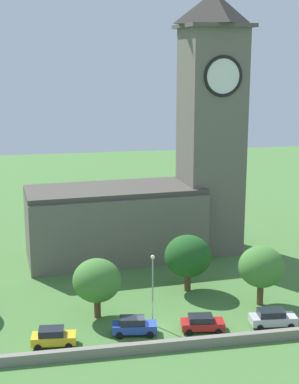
% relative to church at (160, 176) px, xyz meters
% --- Properties ---
extents(ground_plane, '(200.00, 200.00, 0.00)m').
position_rel_church_xyz_m(ground_plane, '(-6.06, -8.73, -11.22)').
color(ground_plane, '#477538').
extents(church, '(30.96, 12.22, 35.85)m').
position_rel_church_xyz_m(church, '(0.00, 0.00, 0.00)').
color(church, '#666056').
rests_on(church, ground).
extents(quay_barrier, '(47.24, 0.70, 0.99)m').
position_rel_church_xyz_m(quay_barrier, '(-6.06, -27.94, -10.73)').
color(quay_barrier, gray).
rests_on(quay_barrier, ground).
extents(car_yellow, '(4.43, 2.53, 1.82)m').
position_rel_church_xyz_m(car_yellow, '(-15.90, -24.98, -10.30)').
color(car_yellow, gold).
rests_on(car_yellow, ground).
extents(car_blue, '(4.67, 2.55, 1.86)m').
position_rel_church_xyz_m(car_blue, '(-7.83, -24.14, -10.28)').
color(car_blue, '#233D9E').
rests_on(car_blue, ground).
extents(car_red, '(4.60, 2.67, 1.65)m').
position_rel_church_xyz_m(car_red, '(-0.85, -24.62, -10.39)').
color(car_red, red).
rests_on(car_red, ground).
extents(car_silver, '(4.93, 2.65, 1.83)m').
position_rel_church_xyz_m(car_silver, '(6.61, -25.05, -10.29)').
color(car_silver, silver).
rests_on(car_silver, ground).
extents(streetlamp_west_mid, '(0.44, 0.44, 7.69)m').
position_rel_church_xyz_m(streetlamp_west_mid, '(-5.55, -22.36, -6.16)').
color(streetlamp_west_mid, '#9EA0A5').
rests_on(streetlamp_west_mid, ground).
extents(tree_riverside_west, '(5.53, 5.53, 6.85)m').
position_rel_church_xyz_m(tree_riverside_west, '(0.35, -14.15, -6.89)').
color(tree_riverside_west, brown).
rests_on(tree_riverside_west, ground).
extents(tree_riverside_east, '(5.14, 5.14, 6.82)m').
position_rel_church_xyz_m(tree_riverside_east, '(7.39, -19.60, -6.75)').
color(tree_riverside_east, brown).
rests_on(tree_riverside_east, ground).
extents(tree_churchyard, '(5.16, 5.16, 6.52)m').
position_rel_church_xyz_m(tree_churchyard, '(-11.01, -19.39, -7.05)').
color(tree_churchyard, brown).
rests_on(tree_churchyard, ground).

